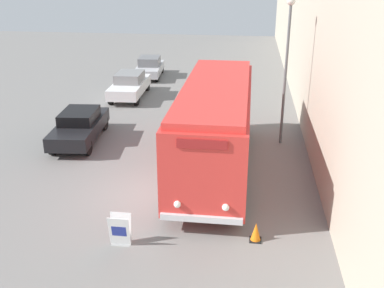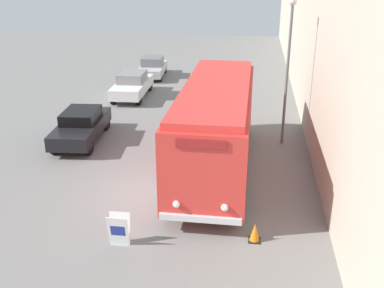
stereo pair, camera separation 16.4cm
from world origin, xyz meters
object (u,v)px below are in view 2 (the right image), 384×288
Objects in this scene: streetlamp at (289,52)px; parked_car_far at (152,67)px; parked_car_near at (81,125)px; sign_board at (119,230)px; vintage_bus at (216,123)px; traffic_cone at (255,232)px; parked_car_mid at (132,85)px.

parked_car_far is (-8.88, 12.19, -3.47)m from streetlamp.
parked_car_near is at bearing -173.73° from streetlamp.
streetlamp is at bearing -58.49° from parked_car_far.
vintage_bus is at bearing 67.79° from sign_board.
vintage_bus is 5.43m from traffic_cone.
sign_board is 1.65× the size of traffic_cone.
parked_car_near is 13.21m from parked_car_far.
parked_car_near is at bearing -96.21° from parked_car_far.
traffic_cone is at bearing -64.39° from parked_car_mid.
parked_car_near is 7.96× the size of traffic_cone.
vintage_bus is 6.96m from parked_car_near.
vintage_bus reaches higher than sign_board.
vintage_bus is 1.52× the size of streetlamp.
vintage_bus is at bearing -73.12° from parked_car_far.
parked_car_far is at bearing 110.75° from traffic_cone.
traffic_cone is at bearing -46.52° from parked_car_near.
streetlamp reaches higher than vintage_bus.
streetlamp is 15.47m from parked_car_far.
streetlamp is (2.79, 3.31, 2.23)m from vintage_bus.
vintage_bus is 2.07× the size of parked_car_mid.
sign_board is 16.06m from parked_car_mid.
parked_car_far is at bearing 100.16° from sign_board.
vintage_bus is at bearing -24.47° from parked_car_near.
parked_car_mid is at bearing 82.44° from parked_car_near.
sign_board is at bearing -119.66° from streetlamp.
parked_car_mid reaches higher than parked_car_near.
sign_board is at bearing -169.43° from traffic_cone.
streetlamp is at bearing 82.01° from traffic_cone.
parked_car_mid is 5.53m from parked_car_far.
parked_car_near is (-6.47, 2.29, -1.20)m from vintage_bus.
streetlamp reaches higher than parked_car_near.
streetlamp reaches higher than parked_car_mid.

